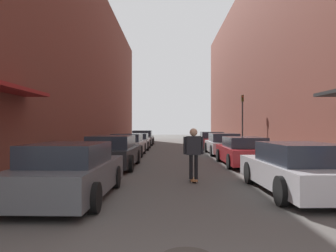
{
  "coord_description": "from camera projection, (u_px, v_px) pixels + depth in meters",
  "views": [
    {
      "loc": [
        -0.5,
        -1.6,
        1.74
      ],
      "look_at": [
        -0.55,
        12.4,
        1.77
      ],
      "focal_mm": 35.0,
      "sensor_mm": 36.0,
      "label": 1
    }
  ],
  "objects": [
    {
      "name": "parked_car_left_1",
      "position": [
        114.0,
        152.0,
        13.92
      ],
      "size": [
        2.04,
        4.73,
        1.36
      ],
      "color": "#232326",
      "rests_on": "ground"
    },
    {
      "name": "traffic_light",
      "position": [
        244.0,
        116.0,
        22.77
      ],
      "size": [
        0.16,
        0.22,
        3.82
      ],
      "color": "#2D2D2D",
      "rests_on": "curb_strip_right"
    },
    {
      "name": "parked_car_left_4",
      "position": [
        144.0,
        138.0,
        31.15
      ],
      "size": [
        2.07,
        4.42,
        1.39
      ],
      "color": "gray",
      "rests_on": "ground"
    },
    {
      "name": "curb_strip_right",
      "position": [
        240.0,
        149.0,
        24.61
      ],
      "size": [
        1.8,
        46.06,
        0.12
      ],
      "color": "gray",
      "rests_on": "ground"
    },
    {
      "name": "parked_car_right_3",
      "position": [
        212.0,
        141.0,
        26.02
      ],
      "size": [
        2.0,
        4.74,
        1.34
      ],
      "color": "maroon",
      "rests_on": "ground"
    },
    {
      "name": "building_row_right",
      "position": [
        279.0,
        60.0,
        24.61
      ],
      "size": [
        4.9,
        46.06,
        13.59
      ],
      "color": "brown",
      "rests_on": "ground"
    },
    {
      "name": "curb_strip_left",
      "position": [
        111.0,
        149.0,
        24.64
      ],
      "size": [
        1.8,
        46.06,
        0.12
      ],
      "color": "gray",
      "rests_on": "ground"
    },
    {
      "name": "parked_car_left_0",
      "position": [
        71.0,
        172.0,
        7.88
      ],
      "size": [
        1.96,
        4.4,
        1.35
      ],
      "color": "#515459",
      "rests_on": "ground"
    },
    {
      "name": "parked_car_right_1",
      "position": [
        244.0,
        152.0,
        14.76
      ],
      "size": [
        1.92,
        4.72,
        1.28
      ],
      "color": "maroon",
      "rests_on": "ground"
    },
    {
      "name": "building_row_left",
      "position": [
        73.0,
        65.0,
        24.67
      ],
      "size": [
        4.9,
        46.06,
        12.8
      ],
      "color": "brown",
      "rests_on": "ground"
    },
    {
      "name": "ground",
      "position": [
        177.0,
        155.0,
        20.02
      ],
      "size": [
        101.33,
        101.33,
        0.0
      ],
      "primitive_type": "plane",
      "color": "#4C4947"
    },
    {
      "name": "parked_car_right_0",
      "position": [
        299.0,
        169.0,
        8.51
      ],
      "size": [
        2.0,
        4.66,
        1.32
      ],
      "color": "#B7B7BC",
      "rests_on": "ground"
    },
    {
      "name": "parked_car_left_2",
      "position": [
        129.0,
        145.0,
        19.65
      ],
      "size": [
        1.98,
        4.37,
        1.32
      ],
      "color": "#B7B7BC",
      "rests_on": "ground"
    },
    {
      "name": "parked_car_right_2",
      "position": [
        224.0,
        144.0,
        20.53
      ],
      "size": [
        1.96,
        4.8,
        1.33
      ],
      "color": "#B7B7BC",
      "rests_on": "ground"
    },
    {
      "name": "skateboarder",
      "position": [
        195.0,
        149.0,
        10.38
      ],
      "size": [
        0.65,
        0.78,
        1.69
      ],
      "color": "brown",
      "rests_on": "ground"
    },
    {
      "name": "parked_car_left_3",
      "position": [
        139.0,
        141.0,
        25.07
      ],
      "size": [
        1.88,
        4.69,
        1.23
      ],
      "color": "#B7B7BC",
      "rests_on": "ground"
    }
  ]
}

